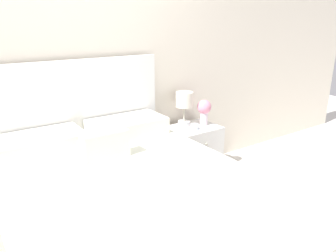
% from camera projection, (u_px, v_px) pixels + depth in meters
% --- Properties ---
extents(ground_plane, '(12.00, 12.00, 0.00)m').
position_uv_depth(ground_plane, '(83.00, 199.00, 3.02)').
color(ground_plane, silver).
extents(wall_back, '(8.00, 0.06, 2.60)m').
position_uv_depth(wall_back, '(66.00, 55.00, 2.67)').
color(wall_back, silver).
rests_on(wall_back, ground_plane).
extents(bed, '(1.54, 2.10, 1.27)m').
position_uv_depth(bed, '(131.00, 217.00, 2.14)').
color(bed, tan).
rests_on(bed, ground_plane).
extents(nightstand, '(0.49, 0.41, 0.55)m').
position_uv_depth(nightstand, '(193.00, 152.00, 3.37)').
color(nightstand, white).
rests_on(nightstand, ground_plane).
extents(table_lamp, '(0.17, 0.17, 0.35)m').
position_uv_depth(table_lamp, '(184.00, 103.00, 3.24)').
color(table_lamp, white).
rests_on(table_lamp, nightstand).
extents(flower_vase, '(0.14, 0.14, 0.26)m').
position_uv_depth(flower_vase, '(204.00, 110.00, 3.30)').
color(flower_vase, silver).
rests_on(flower_vase, nightstand).
extents(teacup, '(0.13, 0.13, 0.06)m').
position_uv_depth(teacup, '(195.00, 127.00, 3.19)').
color(teacup, white).
rests_on(teacup, nightstand).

